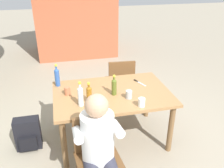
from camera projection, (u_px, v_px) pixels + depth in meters
name	position (u px, v px, depth m)	size (l,w,h in m)	color
ground_plane	(112.00, 137.00, 3.42)	(24.00, 24.00, 0.00)	gray
dining_table	(112.00, 98.00, 3.13)	(1.49, 1.00, 0.73)	#A37547
chair_near_left	(97.00, 153.00, 2.43)	(0.48, 0.48, 0.87)	brown
chair_far_right	(120.00, 81.00, 3.96)	(0.48, 0.48, 0.87)	brown
person_in_white_shirt	(99.00, 147.00, 2.27)	(0.47, 0.61, 1.18)	white
bottle_olive	(114.00, 86.00, 2.99)	(0.06, 0.06, 0.27)	#566623
bottle_clear	(80.00, 96.00, 2.75)	(0.06, 0.06, 0.30)	white
bottle_amber	(89.00, 94.00, 2.82)	(0.06, 0.06, 0.26)	#996019
bottle_blue	(57.00, 77.00, 3.21)	(0.06, 0.06, 0.31)	#2D56A3
cup_white	(142.00, 102.00, 2.76)	(0.08, 0.08, 0.10)	white
cup_terracotta	(67.00, 91.00, 3.02)	(0.07, 0.07, 0.11)	#BC6B47
cup_steel	(129.00, 95.00, 2.93)	(0.08, 0.08, 0.10)	#B2B7BC
table_knife	(139.00, 82.00, 3.35)	(0.11, 0.23, 0.01)	silver
backpack_by_near_side	(28.00, 134.00, 3.14)	(0.32, 0.22, 0.44)	black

